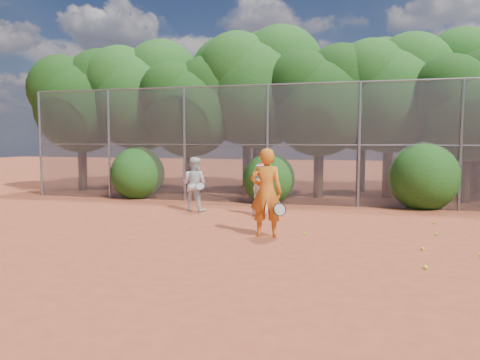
% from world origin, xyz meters
% --- Properties ---
extents(ground, '(80.00, 80.00, 0.00)m').
position_xyz_m(ground, '(0.00, 0.00, 0.00)').
color(ground, '#993D22').
rests_on(ground, ground).
extents(fence_back, '(20.05, 0.09, 4.03)m').
position_xyz_m(fence_back, '(-0.12, 6.00, 2.05)').
color(fence_back, gray).
rests_on(fence_back, ground).
extents(tree_0, '(4.38, 3.81, 6.00)m').
position_xyz_m(tree_0, '(-9.44, 8.04, 3.93)').
color(tree_0, black).
rests_on(tree_0, ground).
extents(tree_1, '(4.64, 4.03, 6.35)m').
position_xyz_m(tree_1, '(-6.94, 8.54, 4.16)').
color(tree_1, black).
rests_on(tree_1, ground).
extents(tree_2, '(3.99, 3.47, 5.47)m').
position_xyz_m(tree_2, '(-4.45, 7.83, 3.58)').
color(tree_2, black).
rests_on(tree_2, ground).
extents(tree_3, '(4.89, 4.26, 6.70)m').
position_xyz_m(tree_3, '(-1.94, 8.84, 4.40)').
color(tree_3, black).
rests_on(tree_3, ground).
extents(tree_4, '(4.19, 3.64, 5.73)m').
position_xyz_m(tree_4, '(0.55, 8.24, 3.76)').
color(tree_4, black).
rests_on(tree_4, ground).
extents(tree_5, '(4.51, 3.92, 6.17)m').
position_xyz_m(tree_5, '(3.06, 9.04, 4.05)').
color(tree_5, black).
rests_on(tree_5, ground).
extents(tree_6, '(3.86, 3.36, 5.29)m').
position_xyz_m(tree_6, '(5.55, 8.03, 3.47)').
color(tree_6, black).
rests_on(tree_6, ground).
extents(tree_9, '(4.83, 4.20, 6.62)m').
position_xyz_m(tree_9, '(-7.94, 10.84, 4.34)').
color(tree_9, black).
rests_on(tree_9, ground).
extents(tree_10, '(5.15, 4.48, 7.06)m').
position_xyz_m(tree_10, '(-2.93, 11.05, 4.63)').
color(tree_10, black).
rests_on(tree_10, ground).
extents(tree_11, '(4.64, 4.03, 6.35)m').
position_xyz_m(tree_11, '(2.06, 10.64, 4.16)').
color(tree_11, black).
rests_on(tree_11, ground).
extents(bush_0, '(2.00, 2.00, 2.00)m').
position_xyz_m(bush_0, '(-6.00, 6.30, 1.00)').
color(bush_0, '#174611').
rests_on(bush_0, ground).
extents(bush_1, '(1.80, 1.80, 1.80)m').
position_xyz_m(bush_1, '(-1.00, 6.30, 0.90)').
color(bush_1, '#174611').
rests_on(bush_1, ground).
extents(bush_2, '(2.20, 2.20, 2.20)m').
position_xyz_m(bush_2, '(4.00, 6.30, 1.10)').
color(bush_2, '#174611').
rests_on(bush_2, ground).
extents(player_yellow, '(0.90, 0.62, 1.99)m').
position_xyz_m(player_yellow, '(0.09, 0.73, 0.99)').
color(player_yellow, orange).
rests_on(player_yellow, ground).
extents(player_teen, '(0.88, 0.78, 1.53)m').
position_xyz_m(player_teen, '(-0.62, 3.43, 0.76)').
color(player_teen, silver).
rests_on(player_teen, ground).
extents(player_white, '(0.91, 0.80, 1.64)m').
position_xyz_m(player_white, '(-2.80, 3.79, 0.82)').
color(player_white, silver).
rests_on(player_white, ground).
extents(ball_0, '(0.07, 0.07, 0.07)m').
position_xyz_m(ball_0, '(3.37, 0.21, 0.03)').
color(ball_0, '#BEDE28').
rests_on(ball_0, ground).
extents(ball_1, '(0.07, 0.07, 0.07)m').
position_xyz_m(ball_1, '(3.82, 1.82, 0.03)').
color(ball_1, '#BEDE28').
rests_on(ball_1, ground).
extents(ball_2, '(0.07, 0.07, 0.07)m').
position_xyz_m(ball_2, '(3.26, -1.21, 0.03)').
color(ball_2, '#BEDE28').
rests_on(ball_2, ground).
extents(ball_3, '(0.07, 0.07, 0.07)m').
position_xyz_m(ball_3, '(4.34, -0.02, 0.03)').
color(ball_3, '#BEDE28').
rests_on(ball_3, ground).
extents(ball_4, '(0.07, 0.07, 0.07)m').
position_xyz_m(ball_4, '(0.92, 1.06, 0.03)').
color(ball_4, '#BEDE28').
rests_on(ball_4, ground).
extents(ball_5, '(0.07, 0.07, 0.07)m').
position_xyz_m(ball_5, '(3.98, 3.31, 0.03)').
color(ball_5, '#BEDE28').
rests_on(ball_5, ground).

